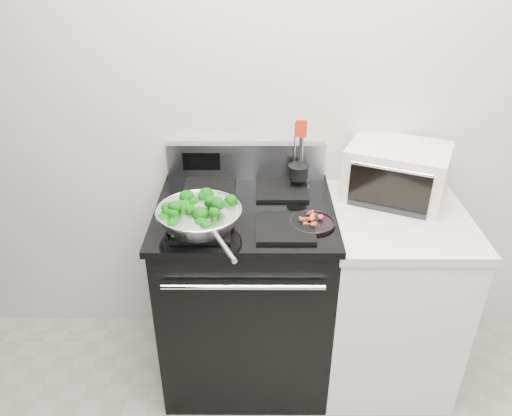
{
  "coord_description": "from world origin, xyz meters",
  "views": [
    {
      "loc": [
        -0.24,
        -0.5,
        2.04
      ],
      "look_at": [
        -0.25,
        1.36,
        0.98
      ],
      "focal_mm": 35.0,
      "sensor_mm": 36.0,
      "label": 1
    }
  ],
  "objects_px": {
    "gas_range": "(246,290)",
    "toaster_oven": "(396,172)",
    "utensil_holder": "(298,175)",
    "skillet": "(199,216)",
    "bacon_plate": "(312,220)"
  },
  "relations": [
    {
      "from": "bacon_plate",
      "to": "skillet",
      "type": "bearing_deg",
      "value": -176.18
    },
    {
      "from": "gas_range",
      "to": "utensil_holder",
      "type": "relative_size",
      "value": 3.32
    },
    {
      "from": "skillet",
      "to": "toaster_oven",
      "type": "height_order",
      "value": "toaster_oven"
    },
    {
      "from": "skillet",
      "to": "toaster_oven",
      "type": "relative_size",
      "value": 0.99
    },
    {
      "from": "utensil_holder",
      "to": "toaster_oven",
      "type": "bearing_deg",
      "value": 1.9
    },
    {
      "from": "gas_range",
      "to": "toaster_oven",
      "type": "xyz_separation_m",
      "value": [
        0.7,
        0.17,
        0.56
      ]
    },
    {
      "from": "skillet",
      "to": "utensil_holder",
      "type": "relative_size",
      "value": 1.55
    },
    {
      "from": "gas_range",
      "to": "utensil_holder",
      "type": "height_order",
      "value": "utensil_holder"
    },
    {
      "from": "gas_range",
      "to": "toaster_oven",
      "type": "relative_size",
      "value": 2.12
    },
    {
      "from": "utensil_holder",
      "to": "gas_range",
      "type": "bearing_deg",
      "value": -134.06
    },
    {
      "from": "skillet",
      "to": "toaster_oven",
      "type": "xyz_separation_m",
      "value": [
        0.88,
        0.33,
        0.04
      ]
    },
    {
      "from": "gas_range",
      "to": "toaster_oven",
      "type": "bearing_deg",
      "value": 13.4
    },
    {
      "from": "skillet",
      "to": "bacon_plate",
      "type": "distance_m",
      "value": 0.47
    },
    {
      "from": "gas_range",
      "to": "utensil_holder",
      "type": "bearing_deg",
      "value": 39.34
    },
    {
      "from": "gas_range",
      "to": "toaster_oven",
      "type": "height_order",
      "value": "toaster_oven"
    }
  ]
}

